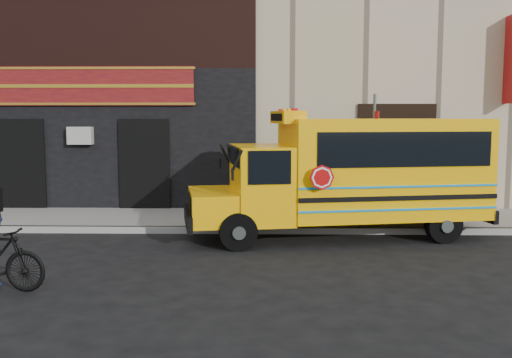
{
  "coord_description": "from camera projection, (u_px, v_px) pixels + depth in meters",
  "views": [
    {
      "loc": [
        0.37,
        -10.87,
        2.81
      ],
      "look_at": [
        0.09,
        1.85,
        1.4
      ],
      "focal_mm": 40.0,
      "sensor_mm": 36.0,
      "label": 1
    }
  ],
  "objects": [
    {
      "name": "curb",
      "position": [
        253.0,
        230.0,
        13.69
      ],
      "size": [
        40.0,
        0.2,
        0.15
      ],
      "primitive_type": "cube",
      "color": "gray",
      "rests_on": "ground"
    },
    {
      "name": "sign_pole",
      "position": [
        374.0,
        155.0,
        14.09
      ],
      "size": [
        0.11,
        0.28,
        3.34
      ],
      "color": "#434B47",
      "rests_on": "ground"
    },
    {
      "name": "building",
      "position": [
        258.0,
        25.0,
        20.83
      ],
      "size": [
        20.0,
        10.7,
        12.0
      ],
      "color": "tan",
      "rests_on": "sidewalk"
    },
    {
      "name": "ground",
      "position": [
        250.0,
        261.0,
        11.12
      ],
      "size": [
        120.0,
        120.0,
        0.0
      ],
      "primitive_type": "plane",
      "color": "black",
      "rests_on": "ground"
    },
    {
      "name": "school_bus",
      "position": [
        354.0,
        172.0,
        13.17
      ],
      "size": [
        7.17,
        3.32,
        2.92
      ],
      "color": "black",
      "rests_on": "ground"
    },
    {
      "name": "sidewalk",
      "position": [
        255.0,
        219.0,
        15.18
      ],
      "size": [
        40.0,
        3.0,
        0.15
      ],
      "primitive_type": "cube",
      "color": "gray",
      "rests_on": "ground"
    }
  ]
}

